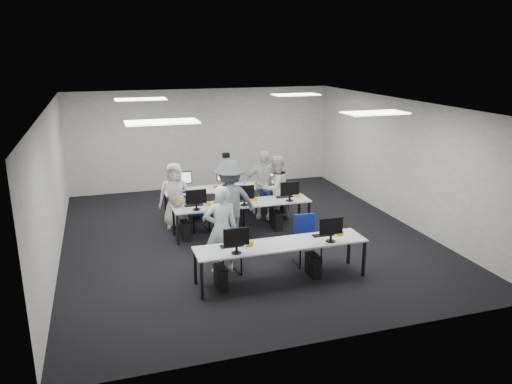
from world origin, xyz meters
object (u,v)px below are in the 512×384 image
object	(u,v)px
desk_front	(281,246)
chair_1	(307,249)
student_3	(263,185)
chair_3	(235,213)
chair_7	(279,205)
student_1	(276,188)
desk_mid	(242,205)
chair_6	(231,211)
student_0	(221,229)
photographer	(230,203)
chair_5	(185,216)
chair_4	(271,209)
chair_0	(227,260)
student_2	(175,195)
chair_2	(199,219)

from	to	relation	value
desk_front	chair_1	bearing A→B (deg)	36.94
student_3	chair_3	bearing A→B (deg)	-141.29
desk_front	chair_1	distance (m)	1.02
chair_7	student_1	world-z (taller)	student_1
desk_mid	student_1	distance (m)	1.26
chair_6	student_0	xyz separation A→B (m)	(-0.88, -2.64, 0.56)
chair_1	photographer	distance (m)	1.98
chair_5	chair_4	bearing A→B (deg)	12.89
chair_3	chair_5	world-z (taller)	chair_3
chair_1	chair_7	world-z (taller)	chair_1
desk_mid	chair_4	xyz separation A→B (m)	(0.94, 0.66, -0.41)
chair_0	student_0	bearing A→B (deg)	117.60
chair_5	chair_7	world-z (taller)	chair_7
desk_front	chair_5	bearing A→B (deg)	109.54
chair_7	desk_front	bearing A→B (deg)	-104.04
student_0	student_3	bearing A→B (deg)	-120.41
chair_4	chair_7	distance (m)	0.39
chair_6	student_2	xyz separation A→B (m)	(-1.33, 0.15, 0.48)
student_2	photographer	size ratio (longest dim) A/B	0.83
chair_1	chair_4	bearing A→B (deg)	90.67
chair_5	chair_7	xyz separation A→B (m)	(2.45, 0.09, 0.02)
chair_4	desk_mid	bearing A→B (deg)	-160.29
chair_6	chair_7	size ratio (longest dim) A/B	1.06
desk_mid	student_2	world-z (taller)	student_2
chair_6	chair_1	bearing A→B (deg)	-57.27
desk_mid	chair_6	size ratio (longest dim) A/B	3.32
chair_4	student_0	xyz separation A→B (m)	(-1.90, -2.55, 0.59)
chair_2	chair_6	distance (m)	0.88
desk_front	student_1	size ratio (longest dim) A/B	1.96
chair_2	chair_3	distance (m)	0.92
desk_front	photographer	bearing A→B (deg)	102.62
student_2	student_0	bearing A→B (deg)	-65.25
chair_2	student_0	bearing A→B (deg)	-96.90
desk_front	student_3	world-z (taller)	student_3
chair_3	student_0	distance (m)	2.76
desk_front	chair_1	world-z (taller)	chair_1
student_1	student_2	xyz separation A→B (m)	(-2.47, 0.23, -0.03)
chair_0	student_1	distance (m)	3.34
chair_3	student_3	bearing A→B (deg)	28.16
chair_3	desk_mid	bearing A→B (deg)	-77.68
chair_7	student_2	size ratio (longest dim) A/B	0.58
student_1	chair_3	bearing A→B (deg)	-19.01
student_3	desk_mid	bearing A→B (deg)	-110.41
chair_0	chair_4	world-z (taller)	chair_4
chair_2	chair_4	world-z (taller)	chair_4
chair_7	student_3	world-z (taller)	student_3
desk_mid	chair_6	bearing A→B (deg)	95.84
student_1	photographer	size ratio (longest dim) A/B	0.86
student_3	desk_front	bearing A→B (deg)	-81.26
chair_1	chair_0	bearing A→B (deg)	-176.66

